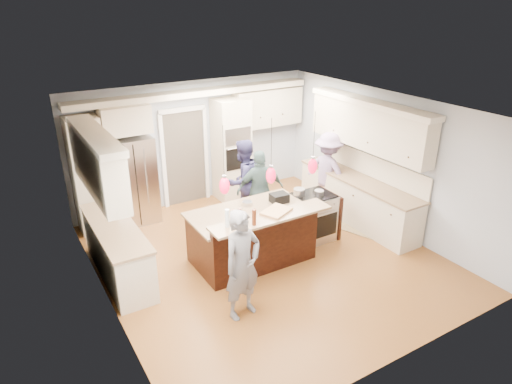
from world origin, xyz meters
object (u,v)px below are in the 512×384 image
person_bar_end (242,265)px  refrigerator (132,180)px  kitchen_island (252,235)px  person_far_left (243,181)px  island_range (314,216)px

person_bar_end → refrigerator: bearing=85.5°
kitchen_island → person_far_left: person_far_left is taller
kitchen_island → person_bar_end: 1.55m
person_far_left → island_range: bearing=105.8°
kitchen_island → person_far_left: 1.64m
refrigerator → person_bar_end: refrigerator is taller
person_bar_end → person_far_left: bearing=49.5°
island_range → refrigerator: bearing=137.4°
refrigerator → person_far_left: refrigerator is taller
refrigerator → kitchen_island: refrigerator is taller
kitchen_island → person_far_left: size_ratio=1.21×
refrigerator → kitchen_island: (1.30, -2.57, -0.41)m
island_range → person_bar_end: (-2.29, -1.30, 0.38)m
refrigerator → person_far_left: bearing=-29.7°
refrigerator → island_range: size_ratio=1.96×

